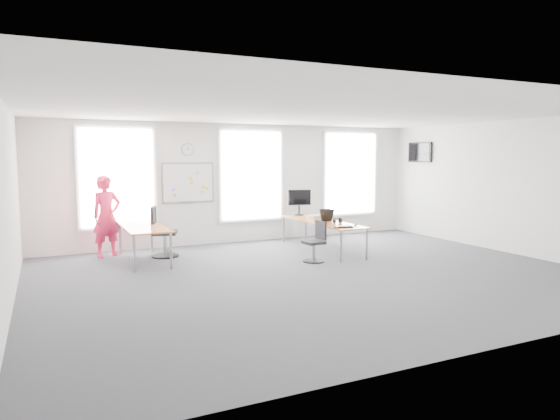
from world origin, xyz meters
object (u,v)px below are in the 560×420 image
desk_left (143,229)px  headphones (337,221)px  chair_right (316,244)px  person (107,216)px  monitor (299,200)px  chair_left (162,235)px  keyboard (343,227)px  desk_right (322,223)px

desk_left → headphones: headphones is taller
chair_right → headphones: chair_right is taller
person → monitor: bearing=-21.8°
chair_left → monitor: 3.65m
keyboard → headphones: bearing=83.9°
chair_left → keyboard: chair_left is taller
monitor → chair_left: bearing=-159.9°
desk_right → headphones: (0.13, -0.46, 0.10)m
headphones → monitor: monitor is taller
chair_right → desk_left: bearing=-120.0°
desk_right → person: person is taller
desk_left → chair_left: bearing=35.9°
desk_left → person: person is taller
keyboard → monitor: (0.19, 2.35, 0.38)m
chair_right → keyboard: 0.69m
person → desk_right: bearing=-36.4°
chair_right → monitor: monitor is taller
chair_right → chair_left: (-2.79, 1.87, 0.12)m
desk_left → person: (-0.63, 0.86, 0.21)m
desk_left → headphones: size_ratio=10.14×
headphones → keyboard: bearing=-105.5°
keyboard → person: bearing=167.1°
desk_left → chair_right: size_ratio=2.41×
desk_left → headphones: bearing=-13.1°
desk_left → monitor: monitor is taller
chair_right → person: bearing=-126.3°
desk_right → keyboard: bearing=-97.6°
desk_left → chair_left: size_ratio=1.83×
headphones → monitor: bearing=100.2°
chair_right → monitor: 2.49m
keyboard → monitor: size_ratio=0.66×
desk_left → chair_left: 0.58m
desk_right → person: bearing=163.6°
headphones → monitor: (-0.09, 1.66, 0.34)m
keyboard → headphones: 0.75m
desk_left → chair_right: chair_right is taller
chair_left → desk_left: bearing=145.8°
desk_left → monitor: (4.02, 0.70, 0.40)m
desk_right → chair_right: size_ratio=3.36×
desk_right → desk_left: (-3.98, 0.50, 0.03)m
chair_left → keyboard: bearing=-100.2°
desk_left → keyboard: size_ratio=4.70×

